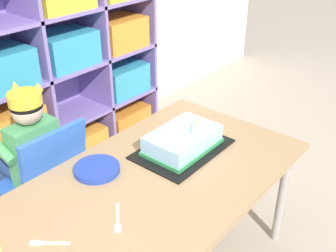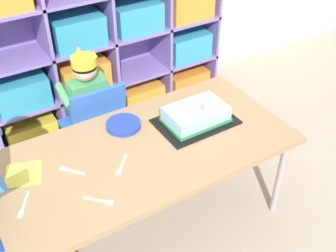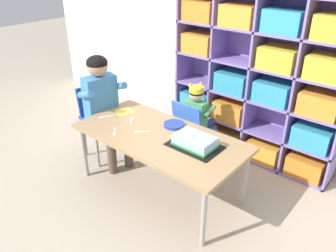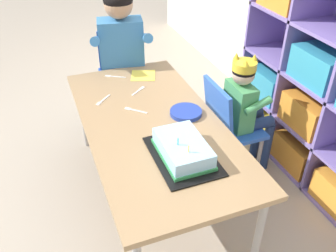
% 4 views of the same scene
% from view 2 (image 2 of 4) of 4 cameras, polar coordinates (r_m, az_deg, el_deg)
% --- Properties ---
extents(ground, '(16.00, 16.00, 0.00)m').
position_cam_2_polar(ground, '(2.38, -2.78, -13.12)').
color(ground, tan).
extents(storage_cubby_shelf, '(1.68, 0.32, 1.59)m').
position_cam_2_polar(storage_cubby_shelf, '(2.81, -8.27, 14.46)').
color(storage_cubby_shelf, '#7F6BB2').
rests_on(storage_cubby_shelf, ground).
extents(activity_table, '(1.44, 0.71, 0.55)m').
position_cam_2_polar(activity_table, '(2.02, -3.20, -3.86)').
color(activity_table, '#A37F56').
rests_on(activity_table, ground).
extents(classroom_chair_blue, '(0.34, 0.31, 0.67)m').
position_cam_2_polar(classroom_chair_blue, '(2.44, -9.86, 0.34)').
color(classroom_chair_blue, blue).
rests_on(classroom_chair_blue, ground).
extents(child_with_crown, '(0.30, 0.31, 0.83)m').
position_cam_2_polar(child_with_crown, '(2.46, -11.19, 3.94)').
color(child_with_crown, '#4C9E5B').
rests_on(child_with_crown, ground).
extents(birthday_cake_on_tray, '(0.40, 0.27, 0.13)m').
position_cam_2_polar(birthday_cake_on_tray, '(2.13, 3.84, 1.37)').
color(birthday_cake_on_tray, black).
rests_on(birthday_cake_on_tray, activity_table).
extents(paper_plate_stack, '(0.18, 0.18, 0.02)m').
position_cam_2_polar(paper_plate_stack, '(2.12, -6.14, 0.16)').
color(paper_plate_stack, '#233DA3').
rests_on(paper_plate_stack, activity_table).
extents(paper_napkin_square, '(0.20, 0.20, 0.00)m').
position_cam_2_polar(paper_napkin_square, '(1.96, -19.24, -6.28)').
color(paper_napkin_square, '#F4DB4C').
rests_on(paper_napkin_square, activity_table).
extents(fork_at_table_front_edge, '(0.11, 0.11, 0.00)m').
position_cam_2_polar(fork_at_table_front_edge, '(1.90, -6.38, -5.41)').
color(fork_at_table_front_edge, white).
rests_on(fork_at_table_front_edge, activity_table).
extents(fork_near_cake_tray, '(0.09, 0.11, 0.00)m').
position_cam_2_polar(fork_near_cake_tray, '(1.92, -13.28, -5.96)').
color(fork_near_cake_tray, white).
rests_on(fork_near_cake_tray, activity_table).
extents(fork_near_child_seat, '(0.08, 0.13, 0.00)m').
position_cam_2_polar(fork_near_child_seat, '(1.82, -19.22, -10.33)').
color(fork_near_child_seat, white).
rests_on(fork_near_child_seat, activity_table).
extents(fork_scattered_mid_table, '(0.10, 0.11, 0.00)m').
position_cam_2_polar(fork_scattered_mid_table, '(1.76, -9.25, -10.08)').
color(fork_scattered_mid_table, white).
rests_on(fork_scattered_mid_table, activity_table).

